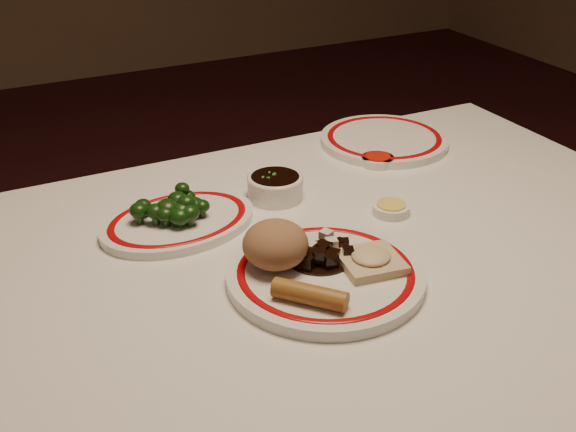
# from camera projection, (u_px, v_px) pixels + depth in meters

# --- Properties ---
(dining_table) EXTENTS (1.20, 0.90, 0.75)m
(dining_table) POSITION_uv_depth(u_px,v_px,m) (351.00, 295.00, 1.18)
(dining_table) COLOR white
(dining_table) RESTS_ON ground
(main_plate) EXTENTS (0.37, 0.37, 0.02)m
(main_plate) POSITION_uv_depth(u_px,v_px,m) (325.00, 275.00, 1.04)
(main_plate) COLOR white
(main_plate) RESTS_ON dining_table
(rice_mound) EXTENTS (0.10, 0.10, 0.07)m
(rice_mound) POSITION_uv_depth(u_px,v_px,m) (275.00, 245.00, 1.03)
(rice_mound) COLOR #946846
(rice_mound) RESTS_ON main_plate
(spring_roll) EXTENTS (0.09, 0.10, 0.03)m
(spring_roll) POSITION_uv_depth(u_px,v_px,m) (310.00, 295.00, 0.96)
(spring_roll) COLOR #976325
(spring_roll) RESTS_ON main_plate
(fried_wonton) EXTENTS (0.10, 0.10, 0.02)m
(fried_wonton) POSITION_uv_depth(u_px,v_px,m) (371.00, 260.00, 1.04)
(fried_wonton) COLOR #C9B88E
(fried_wonton) RESTS_ON main_plate
(stirfry_heap) EXTENTS (0.10, 0.10, 0.03)m
(stirfry_heap) POSITION_uv_depth(u_px,v_px,m) (319.00, 253.00, 1.06)
(stirfry_heap) COLOR black
(stirfry_heap) RESTS_ON main_plate
(broccoli_plate) EXTENTS (0.29, 0.26, 0.02)m
(broccoli_plate) POSITION_uv_depth(u_px,v_px,m) (178.00, 221.00, 1.19)
(broccoli_plate) COLOR white
(broccoli_plate) RESTS_ON dining_table
(broccoli_pile) EXTENTS (0.13, 0.09, 0.05)m
(broccoli_pile) POSITION_uv_depth(u_px,v_px,m) (176.00, 207.00, 1.17)
(broccoli_pile) COLOR #23471C
(broccoli_pile) RESTS_ON broccoli_plate
(soy_bowl) EXTENTS (0.10, 0.10, 0.04)m
(soy_bowl) POSITION_uv_depth(u_px,v_px,m) (275.00, 187.00, 1.27)
(soy_bowl) COLOR white
(soy_bowl) RESTS_ON dining_table
(sweet_sour_dish) EXTENTS (0.06, 0.06, 0.02)m
(sweet_sour_dish) POSITION_uv_depth(u_px,v_px,m) (378.00, 160.00, 1.40)
(sweet_sour_dish) COLOR white
(sweet_sour_dish) RESTS_ON dining_table
(mustard_dish) EXTENTS (0.06, 0.06, 0.02)m
(mustard_dish) POSITION_uv_depth(u_px,v_px,m) (391.00, 209.00, 1.23)
(mustard_dish) COLOR white
(mustard_dish) RESTS_ON dining_table
(far_plate) EXTENTS (0.30, 0.30, 0.02)m
(far_plate) POSITION_uv_depth(u_px,v_px,m) (384.00, 140.00, 1.50)
(far_plate) COLOR white
(far_plate) RESTS_ON dining_table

